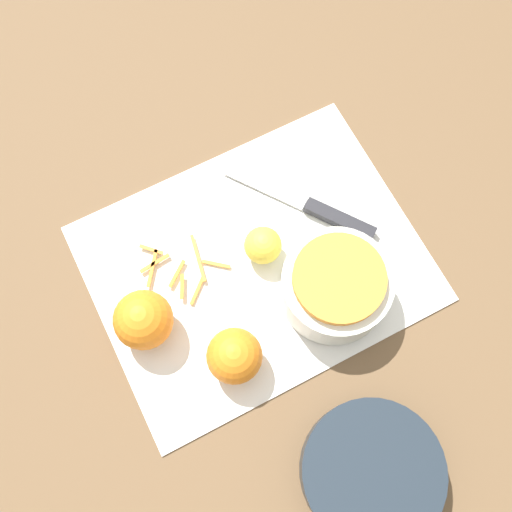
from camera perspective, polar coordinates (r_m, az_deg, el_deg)
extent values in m
plane|color=brown|center=(0.88, 0.00, -0.73)|extent=(4.00, 4.00, 0.00)
cube|color=silver|center=(0.88, 0.00, -0.67)|extent=(0.47, 0.37, 0.01)
cylinder|color=silver|center=(0.84, 7.56, -2.92)|extent=(0.15, 0.15, 0.07)
cylinder|color=orange|center=(0.80, 7.92, -2.16)|extent=(0.12, 0.12, 0.02)
cylinder|color=#1E2833|center=(0.83, 11.12, -19.39)|extent=(0.18, 0.18, 0.05)
cube|color=#232328|center=(0.90, 7.90, 3.60)|extent=(0.08, 0.10, 0.02)
cube|color=silver|center=(0.92, 0.92, 6.68)|extent=(0.10, 0.12, 0.00)
sphere|color=orange|center=(0.81, -2.07, -9.50)|extent=(0.08, 0.08, 0.08)
sphere|color=orange|center=(0.83, -10.68, -6.00)|extent=(0.08, 0.08, 0.08)
sphere|color=gold|center=(0.85, 0.66, 1.03)|extent=(0.05, 0.05, 0.05)
cube|color=orange|center=(0.87, -5.71, -3.17)|extent=(0.04, 0.03, 0.00)
cube|color=#F89C2F|center=(0.87, -7.55, -1.67)|extent=(0.04, 0.03, 0.00)
cube|color=orange|center=(0.88, -5.55, -0.20)|extent=(0.02, 0.07, 0.00)
cube|color=orange|center=(0.88, -9.63, -0.68)|extent=(0.05, 0.01, 0.00)
cube|color=orange|center=(0.86, -7.07, -2.89)|extent=(0.02, 0.04, 0.00)
cube|color=orange|center=(0.88, -9.86, -1.15)|extent=(0.04, 0.05, 0.00)
cube|color=orange|center=(0.87, -3.81, -0.77)|extent=(0.04, 0.03, 0.00)
cube|color=orange|center=(0.89, -9.95, 0.62)|extent=(0.03, 0.03, 0.00)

